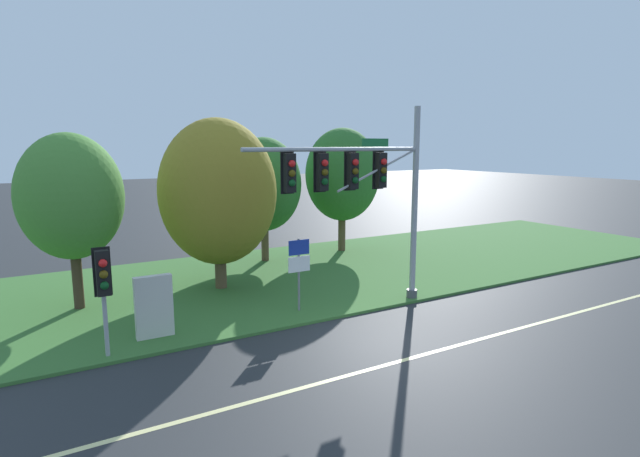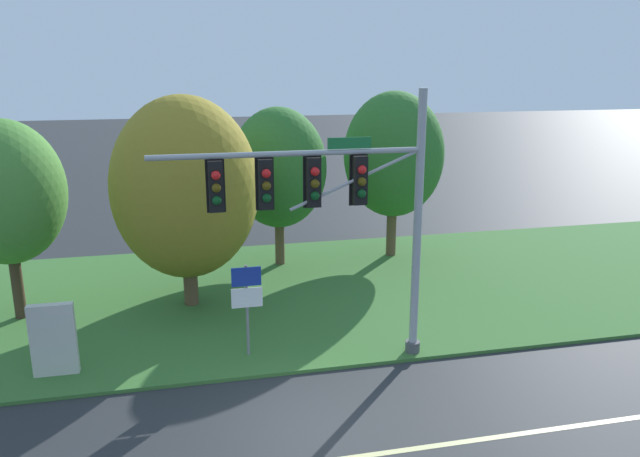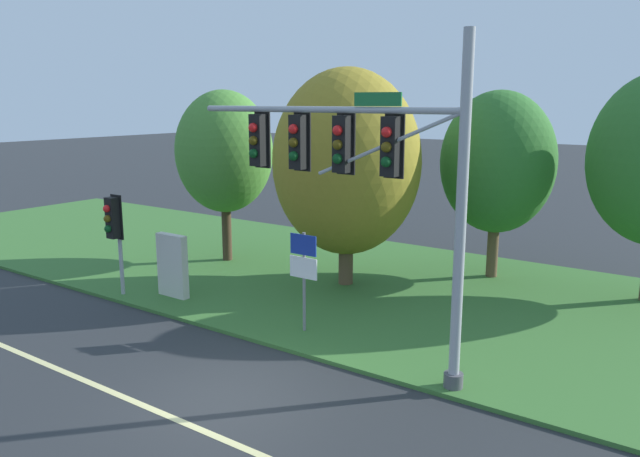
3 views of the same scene
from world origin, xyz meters
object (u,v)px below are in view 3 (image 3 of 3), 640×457
tree_nearest_road (224,152)px  traffic_signal_mast (362,167)px  tree_behind_signpost (498,163)px  pedestrian_signal_near_kerb (114,224)px  route_sign_post (304,267)px  tree_left_of_mast (347,163)px  info_kiosk (172,266)px

tree_nearest_road → traffic_signal_mast: bearing=-29.4°
tree_nearest_road → tree_behind_signpost: tree_nearest_road is taller
traffic_signal_mast → tree_nearest_road: (-8.80, 4.96, -0.44)m
tree_nearest_road → tree_behind_signpost: (8.75, 3.50, -0.16)m
pedestrian_signal_near_kerb → route_sign_post: size_ratio=1.19×
tree_nearest_road → tree_behind_signpost: bearing=21.8°
route_sign_post → tree_behind_signpost: bearing=74.6°
traffic_signal_mast → route_sign_post: bearing=159.6°
tree_left_of_mast → tree_behind_signpost: size_ratio=1.11×
traffic_signal_mast → tree_left_of_mast: traffic_signal_mast is taller
tree_left_of_mast → tree_behind_signpost: bearing=45.0°
pedestrian_signal_near_kerb → tree_behind_signpost: 12.13m
route_sign_post → tree_nearest_road: size_ratio=0.42×
traffic_signal_mast → pedestrian_signal_near_kerb: 8.78m
route_sign_post → tree_behind_signpost: tree_behind_signpost is taller
pedestrian_signal_near_kerb → tree_left_of_mast: (4.93, 5.03, 1.68)m
route_sign_post → tree_behind_signpost: 8.23m
pedestrian_signal_near_kerb → route_sign_post: 6.42m
tree_nearest_road → route_sign_post: bearing=-32.1°
route_sign_post → tree_nearest_road: (-6.64, 4.16, 2.28)m
traffic_signal_mast → route_sign_post: (-2.16, 0.80, -2.72)m
traffic_signal_mast → tree_nearest_road: 10.11m
tree_nearest_road → tree_left_of_mast: size_ratio=0.91×
traffic_signal_mast → tree_behind_signpost: (-0.05, 8.46, -0.60)m
info_kiosk → pedestrian_signal_near_kerb: bearing=-147.7°
pedestrian_signal_near_kerb → info_kiosk: 2.12m
tree_left_of_mast → tree_nearest_road: bearing=179.7°
tree_behind_signpost → traffic_signal_mast: bearing=-89.7°
info_kiosk → tree_behind_signpost: bearing=47.5°
tree_left_of_mast → tree_behind_signpost: 4.99m
pedestrian_signal_near_kerb → tree_nearest_road: tree_nearest_road is taller
traffic_signal_mast → tree_nearest_road: traffic_signal_mast is taller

